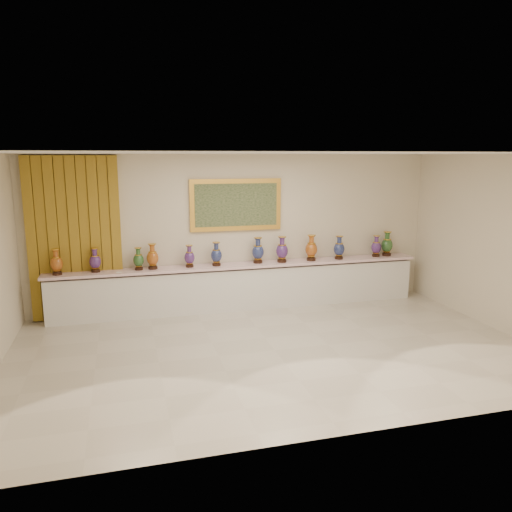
# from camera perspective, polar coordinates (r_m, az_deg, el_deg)

# --- Properties ---
(ground) EXTENTS (8.00, 8.00, 0.00)m
(ground) POSITION_cam_1_polar(r_m,az_deg,el_deg) (7.88, 2.17, -10.72)
(ground) COLOR beige
(ground) RESTS_ON ground
(room) EXTENTS (8.00, 8.00, 8.00)m
(room) POSITION_cam_1_polar(r_m,az_deg,el_deg) (9.52, -17.15, 2.54)
(room) COLOR beige
(room) RESTS_ON ground
(counter) EXTENTS (7.28, 0.48, 0.90)m
(counter) POSITION_cam_1_polar(r_m,az_deg,el_deg) (9.82, -1.73, -3.55)
(counter) COLOR white
(counter) RESTS_ON ground
(vase_0) EXTENTS (0.28, 0.28, 0.46)m
(vase_0) POSITION_cam_1_polar(r_m,az_deg,el_deg) (9.45, -21.84, -0.77)
(vase_0) COLOR black
(vase_0) RESTS_ON counter
(vase_1) EXTENTS (0.21, 0.21, 0.44)m
(vase_1) POSITION_cam_1_polar(r_m,az_deg,el_deg) (9.45, -17.91, -0.58)
(vase_1) COLOR black
(vase_1) RESTS_ON counter
(vase_2) EXTENTS (0.25, 0.25, 0.42)m
(vase_2) POSITION_cam_1_polar(r_m,az_deg,el_deg) (9.41, -13.28, -0.43)
(vase_2) COLOR black
(vase_2) RESTS_ON counter
(vase_3) EXTENTS (0.28, 0.28, 0.48)m
(vase_3) POSITION_cam_1_polar(r_m,az_deg,el_deg) (9.42, -11.74, -0.19)
(vase_3) COLOR black
(vase_3) RESTS_ON counter
(vase_4) EXTENTS (0.25, 0.25, 0.42)m
(vase_4) POSITION_cam_1_polar(r_m,az_deg,el_deg) (9.48, -7.61, -0.14)
(vase_4) COLOR black
(vase_4) RESTS_ON counter
(vase_5) EXTENTS (0.25, 0.25, 0.46)m
(vase_5) POSITION_cam_1_polar(r_m,az_deg,el_deg) (9.54, -4.55, 0.10)
(vase_5) COLOR black
(vase_5) RESTS_ON counter
(vase_6) EXTENTS (0.26, 0.26, 0.51)m
(vase_6) POSITION_cam_1_polar(r_m,az_deg,el_deg) (9.76, 0.22, 0.51)
(vase_6) COLOR black
(vase_6) RESTS_ON counter
(vase_7) EXTENTS (0.31, 0.31, 0.51)m
(vase_7) POSITION_cam_1_polar(r_m,az_deg,el_deg) (9.84, 2.99, 0.61)
(vase_7) COLOR black
(vase_7) RESTS_ON counter
(vase_8) EXTENTS (0.32, 0.32, 0.52)m
(vase_8) POSITION_cam_1_polar(r_m,az_deg,el_deg) (10.05, 6.34, 0.80)
(vase_8) COLOR black
(vase_8) RESTS_ON counter
(vase_9) EXTENTS (0.28, 0.28, 0.48)m
(vase_9) POSITION_cam_1_polar(r_m,az_deg,el_deg) (10.28, 9.48, 0.83)
(vase_9) COLOR black
(vase_9) RESTS_ON counter
(vase_10) EXTENTS (0.27, 0.27, 0.44)m
(vase_10) POSITION_cam_1_polar(r_m,az_deg,el_deg) (10.69, 13.57, 0.99)
(vase_10) COLOR black
(vase_10) RESTS_ON counter
(vase_11) EXTENTS (0.31, 0.31, 0.51)m
(vase_11) POSITION_cam_1_polar(r_m,az_deg,el_deg) (10.84, 14.74, 1.24)
(vase_11) COLOR black
(vase_11) RESTS_ON counter
(label_card) EXTENTS (0.10, 0.06, 0.00)m
(label_card) POSITION_cam_1_polar(r_m,az_deg,el_deg) (9.33, -15.39, -1.81)
(label_card) COLOR white
(label_card) RESTS_ON counter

